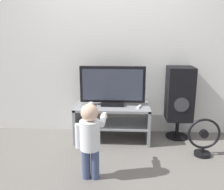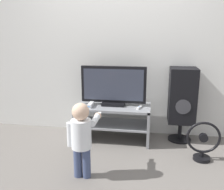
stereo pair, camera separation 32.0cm
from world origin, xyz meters
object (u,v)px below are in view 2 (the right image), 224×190
object	(u,v)px
remote_primary	(139,108)
speaker_tower	(182,97)
television	(113,86)
child	(82,134)
floor_fan	(203,143)
game_console	(91,105)

from	to	relation	value
remote_primary	speaker_tower	size ratio (longest dim) A/B	0.14
television	child	size ratio (longest dim) A/B	1.11
television	speaker_tower	size ratio (longest dim) A/B	0.87
speaker_tower	floor_fan	size ratio (longest dim) A/B	2.13
remote_primary	speaker_tower	world-z (taller)	speaker_tower
child	floor_fan	size ratio (longest dim) A/B	1.67
television	speaker_tower	xyz separation A→B (m)	(0.90, 0.09, -0.13)
game_console	speaker_tower	world-z (taller)	speaker_tower
floor_fan	speaker_tower	bearing A→B (deg)	110.33
game_console	floor_fan	bearing A→B (deg)	-13.16
television	remote_primary	world-z (taller)	television
speaker_tower	floor_fan	bearing A→B (deg)	-69.67
speaker_tower	television	bearing A→B (deg)	-174.26
game_console	child	distance (m)	0.88
television	game_console	distance (m)	0.39
child	speaker_tower	distance (m)	1.52
television	remote_primary	distance (m)	0.44
remote_primary	floor_fan	xyz separation A→B (m)	(0.75, -0.34, -0.28)
child	floor_fan	xyz separation A→B (m)	(1.26, 0.54, -0.25)
game_console	remote_primary	size ratio (longest dim) A/B	1.40
television	game_console	xyz separation A→B (m)	(-0.29, -0.12, -0.23)
speaker_tower	game_console	bearing A→B (deg)	-169.92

